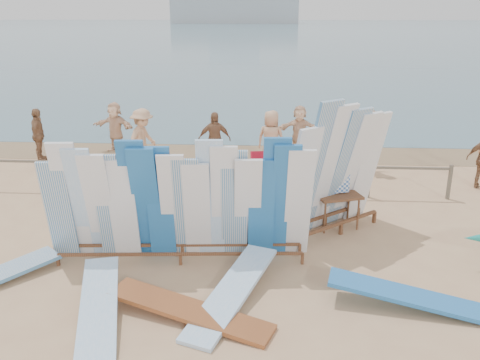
# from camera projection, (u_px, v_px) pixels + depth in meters

# --- Properties ---
(ground) EXTENTS (160.00, 160.00, 0.00)m
(ground) POSITION_uv_depth(u_px,v_px,m) (196.00, 244.00, 10.39)
(ground) COLOR tan
(ground) RESTS_ON ground
(ocean) EXTENTS (320.00, 240.00, 0.02)m
(ocean) POSITION_uv_depth(u_px,v_px,m) (267.00, 29.00, 131.52)
(ocean) COLOR #426576
(ocean) RESTS_ON ground
(wet_sand_strip) EXTENTS (40.00, 2.60, 0.01)m
(wet_sand_strip) POSITION_uv_depth(u_px,v_px,m) (226.00, 151.00, 17.21)
(wet_sand_strip) COLOR #886C4C
(wet_sand_strip) RESTS_ON ground
(distant_ship) EXTENTS (45.00, 8.00, 14.00)m
(distant_ship) POSITION_uv_depth(u_px,v_px,m) (235.00, 8.00, 179.74)
(distant_ship) COLOR #999EA3
(distant_ship) RESTS_ON ocean
(fence) EXTENTS (12.08, 0.08, 0.90)m
(fence) POSITION_uv_depth(u_px,v_px,m) (212.00, 171.00, 13.03)
(fence) COLOR #685E4F
(fence) RESTS_ON ground
(main_surfboard_rack) EXTENTS (4.95, 1.03, 2.48)m
(main_surfboard_rack) POSITION_uv_depth(u_px,v_px,m) (180.00, 206.00, 9.39)
(main_surfboard_rack) COLOR brown
(main_surfboard_rack) RESTS_ON ground
(side_surfboard_rack) EXTENTS (2.40, 2.13, 2.96)m
(side_surfboard_rack) POSITION_uv_depth(u_px,v_px,m) (336.00, 173.00, 10.60)
(side_surfboard_rack) COLOR brown
(side_surfboard_rack) RESTS_ON ground
(vendor_table) EXTENTS (1.09, 0.91, 1.24)m
(vendor_table) POSITION_uv_depth(u_px,v_px,m) (337.00, 210.00, 11.08)
(vendor_table) COLOR brown
(vendor_table) RESTS_ON ground
(flat_board_c) EXTENTS (2.73, 1.44, 0.28)m
(flat_board_c) POSITION_uv_depth(u_px,v_px,m) (190.00, 318.00, 7.90)
(flat_board_c) COLOR #975329
(flat_board_c) RESTS_ON ground
(flat_board_a) EXTENTS (1.24, 2.74, 0.41)m
(flat_board_a) POSITION_uv_depth(u_px,v_px,m) (100.00, 321.00, 7.83)
(flat_board_a) COLOR #92BFEA
(flat_board_a) RESTS_ON ground
(flat_board_d) EXTENTS (2.74, 1.10, 0.42)m
(flat_board_d) POSITION_uv_depth(u_px,v_px,m) (412.00, 308.00, 8.16)
(flat_board_d) COLOR #2368AF
(flat_board_d) RESTS_ON ground
(flat_board_b) EXTENTS (1.46, 2.72, 0.39)m
(flat_board_b) POSITION_uv_depth(u_px,v_px,m) (232.00, 301.00, 8.35)
(flat_board_b) COLOR #92BFEA
(flat_board_b) RESTS_ON ground
(beach_chair_left) EXTENTS (0.69, 0.71, 0.95)m
(beach_chair_left) POSITION_uv_depth(u_px,v_px,m) (263.00, 178.00, 13.63)
(beach_chair_left) COLOR red
(beach_chair_left) RESTS_ON ground
(beach_chair_right) EXTENTS (0.61, 0.63, 0.92)m
(beach_chair_right) POSITION_uv_depth(u_px,v_px,m) (225.00, 173.00, 14.06)
(beach_chair_right) COLOR red
(beach_chair_right) RESTS_ON ground
(stroller) EXTENTS (0.60, 0.79, 1.01)m
(stroller) POSITION_uv_depth(u_px,v_px,m) (312.00, 167.00, 14.15)
(stroller) COLOR red
(stroller) RESTS_ON ground
(beachgoer_3) EXTENTS (0.86, 1.29, 1.85)m
(beachgoer_3) POSITION_uv_depth(u_px,v_px,m) (143.00, 140.00, 14.92)
(beachgoer_3) COLOR tan
(beachgoer_3) RESTS_ON ground
(beachgoer_6) EXTENTS (0.94, 0.66, 1.76)m
(beachgoer_6) POSITION_uv_depth(u_px,v_px,m) (271.00, 140.00, 15.16)
(beachgoer_6) COLOR tan
(beachgoer_6) RESTS_ON ground
(beachgoer_5) EXTENTS (1.53, 0.63, 1.61)m
(beachgoer_5) POSITION_uv_depth(u_px,v_px,m) (299.00, 130.00, 16.71)
(beachgoer_5) COLOR beige
(beachgoer_5) RESTS_ON ground
(beachgoer_4) EXTENTS (1.05, 0.61, 1.69)m
(beachgoer_4) POSITION_uv_depth(u_px,v_px,m) (214.00, 140.00, 15.29)
(beachgoer_4) COLOR #8C6042
(beachgoer_4) RESTS_ON ground
(beachgoer_extra_1) EXTENTS (0.57, 1.03, 1.67)m
(beachgoer_extra_1) POSITION_uv_depth(u_px,v_px,m) (38.00, 135.00, 15.91)
(beachgoer_extra_1) COLOR #8C6042
(beachgoer_extra_1) RESTS_ON ground
(beachgoer_8) EXTENTS (0.95, 0.96, 1.88)m
(beachgoer_8) POSITION_uv_depth(u_px,v_px,m) (368.00, 141.00, 14.79)
(beachgoer_8) COLOR beige
(beachgoer_8) RESTS_ON ground
(beachgoer_11) EXTENTS (1.63, 0.97, 1.67)m
(beachgoer_11) POSITION_uv_depth(u_px,v_px,m) (115.00, 127.00, 17.00)
(beachgoer_11) COLOR beige
(beachgoer_11) RESTS_ON ground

